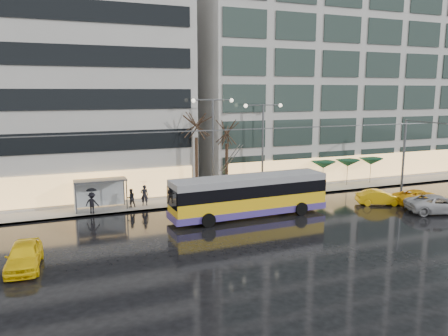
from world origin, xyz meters
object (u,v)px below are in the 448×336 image
bus_shelter (96,188)px  street_lamp_near (213,134)px  taxi_a (24,256)px  trolleybus (249,197)px

bus_shelter → street_lamp_near: 11.14m
bus_shelter → street_lamp_near: street_lamp_near is taller
bus_shelter → taxi_a: size_ratio=0.96×
trolleybus → bus_shelter: trolleybus is taller
trolleybus → street_lamp_near: bearing=96.5°
trolleybus → taxi_a: bearing=-163.5°
trolleybus → street_lamp_near: size_ratio=1.42×
trolleybus → street_lamp_near: 7.72m
street_lamp_near → taxi_a: (-15.33, -11.06, -5.24)m
bus_shelter → street_lamp_near: bearing=0.6°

